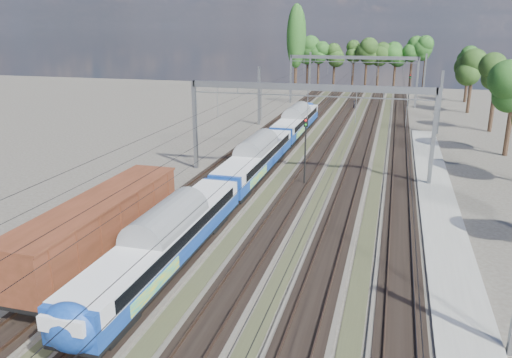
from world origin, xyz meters
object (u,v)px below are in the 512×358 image
(emu_train, at_px, (255,155))
(freight_boxcar, at_px, (100,225))
(signal_near, at_px, (305,143))
(signal_far, at_px, (409,86))
(worker, at_px, (354,105))

(emu_train, relative_size, freight_boxcar, 3.88)
(freight_boxcar, height_order, signal_near, signal_near)
(signal_far, bearing_deg, worker, -132.31)
(emu_train, distance_m, freight_boxcar, 19.99)
(freight_boxcar, height_order, signal_far, signal_far)
(emu_train, xyz_separation_m, signal_near, (4.87, -0.63, 1.54))
(emu_train, distance_m, signal_far, 53.08)
(worker, bearing_deg, signal_far, -56.13)
(signal_near, distance_m, signal_far, 52.53)
(emu_train, height_order, freight_boxcar, emu_train)
(freight_boxcar, xyz_separation_m, signal_far, (19.29, 70.44, 1.28))
(worker, bearing_deg, emu_train, 175.52)
(worker, bearing_deg, freight_boxcar, 173.68)
(signal_near, bearing_deg, freight_boxcar, -122.96)
(worker, height_order, signal_near, signal_near)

